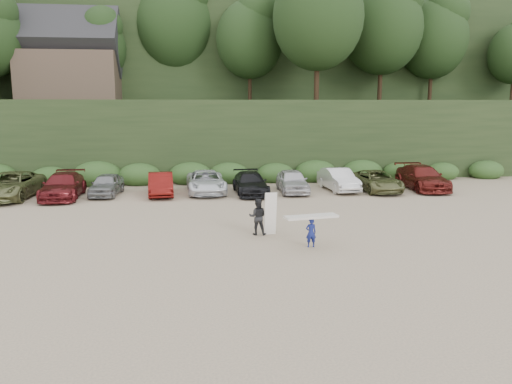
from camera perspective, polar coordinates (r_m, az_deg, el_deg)
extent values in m
plane|color=tan|center=(22.40, -2.71, -4.68)|extent=(120.00, 120.00, 0.00)
cube|color=black|center=(43.72, -4.89, 6.46)|extent=(80.00, 14.00, 6.00)
cube|color=black|center=(61.68, -5.59, 12.11)|extent=(90.00, 30.00, 16.00)
ellipsoid|color=black|center=(43.96, -5.05, 16.92)|extent=(66.00, 12.00, 10.00)
cube|color=#2B491E|center=(36.48, -5.27, 1.96)|extent=(46.20, 2.00, 1.20)
cube|color=brown|center=(46.85, -20.27, 12.24)|extent=(8.00, 6.00, 4.00)
imported|color=#5D6239|center=(33.72, -26.26, 0.66)|extent=(2.99, 5.94, 1.61)
imported|color=#5B1418|center=(32.64, -21.17, 0.67)|extent=(2.33, 5.33, 1.52)
imported|color=gray|center=(32.75, -16.71, 0.82)|extent=(1.94, 4.16, 1.38)
imported|color=#64110F|center=(31.99, -10.83, 0.89)|extent=(1.80, 4.39, 1.42)
imported|color=silver|center=(32.39, -5.72, 1.15)|extent=(2.64, 5.29, 1.44)
imported|color=black|center=(31.82, -0.65, 1.00)|extent=(2.13, 4.86, 1.39)
imported|color=silver|center=(32.53, 4.17, 1.27)|extent=(1.86, 4.43, 1.50)
imported|color=silver|center=(33.55, 9.40, 1.41)|extent=(1.94, 4.60, 1.48)
imported|color=brown|center=(33.85, 13.58, 1.23)|extent=(2.63, 5.04, 1.35)
imported|color=#5C1815|center=(35.42, 18.45, 1.57)|extent=(2.36, 5.55, 1.60)
imported|color=navy|center=(20.16, 6.30, -4.65)|extent=(0.44, 0.30, 1.19)
cube|color=silver|center=(20.00, 6.34, -2.81)|extent=(2.24, 0.98, 0.09)
imported|color=black|center=(21.89, 0.19, -2.84)|extent=(0.89, 0.75, 1.61)
cube|color=silver|center=(21.82, 1.65, -2.50)|extent=(0.57, 0.35, 1.90)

